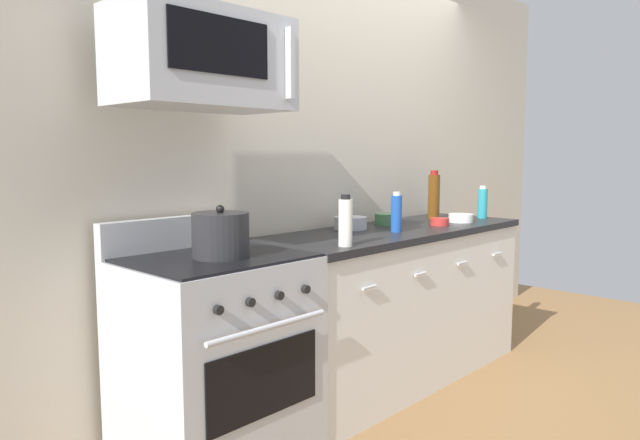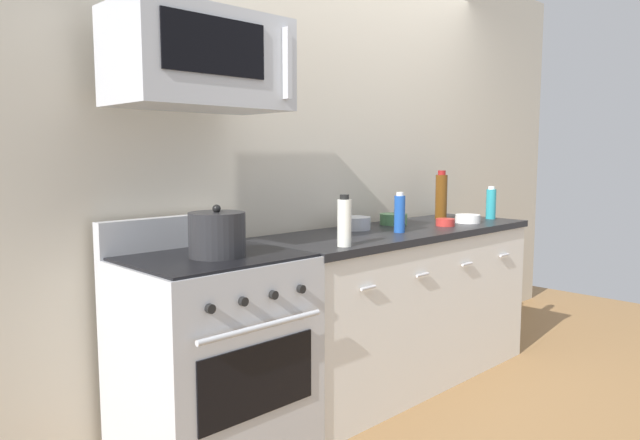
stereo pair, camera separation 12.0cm
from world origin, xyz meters
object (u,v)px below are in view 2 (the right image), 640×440
bottle_wine_amber (441,196)px  bottle_soda_blue (400,213)px  bowl_red_small (445,222)px  stockpot (217,234)px  bowl_green_glaze (393,219)px  bowl_white_ceramic (468,218)px  range_oven (213,356)px  bottle_vinegar_white (344,222)px  bottle_dish_soap (491,203)px  microwave (201,61)px  bowl_steel_prep (354,223)px

bottle_wine_amber → bottle_soda_blue: 0.76m
bowl_red_small → stockpot: size_ratio=0.48×
bowl_green_glaze → bowl_white_ceramic: bearing=-32.5°
range_oven → bottle_vinegar_white: size_ratio=4.32×
range_oven → bowl_red_small: size_ratio=9.27×
range_oven → bottle_vinegar_white: bearing=-21.2°
bottle_vinegar_white → stockpot: bearing=163.3°
range_oven → bottle_soda_blue: size_ratio=4.70×
bottle_dish_soap → bowl_green_glaze: size_ratio=1.30×
microwave → range_oven: bearing=-90.3°
bottle_wine_amber → stockpot: bottle_wine_amber is taller
bottle_wine_amber → bowl_white_ceramic: size_ratio=2.09×
bottle_wine_amber → stockpot: 1.93m
range_oven → microwave: microwave is taller
bottle_wine_amber → bowl_steel_prep: bottle_wine_amber is taller
bottle_vinegar_white → bowl_white_ceramic: 1.28m
microwave → bottle_soda_blue: bearing=-7.2°
bottle_vinegar_white → bowl_white_ceramic: (1.27, 0.11, -0.09)m
bottle_soda_blue → bowl_steel_prep: size_ratio=1.17×
range_oven → bowl_green_glaze: 1.54m
microwave → stockpot: bearing=-90.1°
microwave → bowl_green_glaze: microwave is taller
bottle_vinegar_white → bowl_red_small: bearing=6.5°
bowl_white_ceramic → bowl_red_small: bearing=178.8°
bottle_soda_blue → bowl_white_ceramic: size_ratio=1.44×
bottle_wine_amber → bowl_white_ceramic: 0.27m
bowl_steel_prep → stockpot: (-1.10, -0.22, 0.06)m
bowl_steel_prep → bowl_white_ceramic: bowl_steel_prep is taller
microwave → bowl_steel_prep: size_ratio=3.84×
range_oven → bowl_red_small: (1.63, -0.12, 0.47)m
bowl_red_small → bowl_white_ceramic: bearing=-1.2°
bowl_red_small → bowl_steel_prep: 0.60m
bowl_green_glaze → bowl_steel_prep: 0.35m
range_oven → bowl_green_glaze: size_ratio=6.30×
bottle_vinegar_white → stockpot: (-0.60, 0.18, -0.02)m
range_oven → bottle_soda_blue: (1.19, -0.10, 0.56)m
microwave → bottle_wine_amber: 2.03m
bottle_dish_soap → bowl_red_small: (-0.56, -0.01, -0.08)m
bottle_vinegar_white → microwave: bearing=155.2°
bowl_steel_prep → bowl_white_ceramic: 0.82m
range_oven → bottle_soda_blue: bearing=-5.1°
range_oven → bowl_green_glaze: range_oven is taller
bottle_soda_blue → bowl_steel_prep: bottle_soda_blue is taller
bowl_green_glaze → bowl_white_ceramic: (0.42, -0.27, -0.01)m
bottle_wine_amber → bottle_soda_blue: size_ratio=1.45×
microwave → bowl_steel_prep: bearing=6.1°
bottle_soda_blue → bowl_green_glaze: bearing=43.9°
bottle_vinegar_white → bowl_white_ceramic: size_ratio=1.57×
bottle_wine_amber → bowl_green_glaze: size_ratio=1.94×
bottle_vinegar_white → bowl_red_small: size_ratio=2.15×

